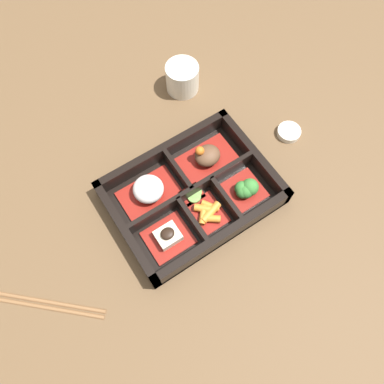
{
  "coord_description": "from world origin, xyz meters",
  "views": [
    {
      "loc": [
        -0.15,
        -0.22,
        0.63
      ],
      "look_at": [
        0.0,
        0.0,
        0.03
      ],
      "focal_mm": 35.0,
      "sensor_mm": 36.0,
      "label": 1
    }
  ],
  "objects_px": {
    "bowl_rice": "(149,190)",
    "sauce_dish": "(289,132)",
    "chopsticks": "(37,303)",
    "tea_cup": "(182,77)"
  },
  "relations": [
    {
      "from": "bowl_rice",
      "to": "sauce_dish",
      "type": "relative_size",
      "value": 2.32
    },
    {
      "from": "bowl_rice",
      "to": "chopsticks",
      "type": "relative_size",
      "value": 0.6
    },
    {
      "from": "bowl_rice",
      "to": "sauce_dish",
      "type": "bearing_deg",
      "value": -6.56
    },
    {
      "from": "bowl_rice",
      "to": "chopsticks",
      "type": "xyz_separation_m",
      "value": [
        -0.25,
        -0.06,
        -0.02
      ]
    },
    {
      "from": "bowl_rice",
      "to": "tea_cup",
      "type": "bearing_deg",
      "value": 43.73
    },
    {
      "from": "tea_cup",
      "to": "sauce_dish",
      "type": "distance_m",
      "value": 0.24
    },
    {
      "from": "tea_cup",
      "to": "chopsticks",
      "type": "height_order",
      "value": "tea_cup"
    },
    {
      "from": "chopsticks",
      "to": "sauce_dish",
      "type": "height_order",
      "value": "sauce_dish"
    },
    {
      "from": "tea_cup",
      "to": "sauce_dish",
      "type": "height_order",
      "value": "tea_cup"
    },
    {
      "from": "bowl_rice",
      "to": "sauce_dish",
      "type": "xyz_separation_m",
      "value": [
        0.3,
        -0.03,
        -0.02
      ]
    }
  ]
}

